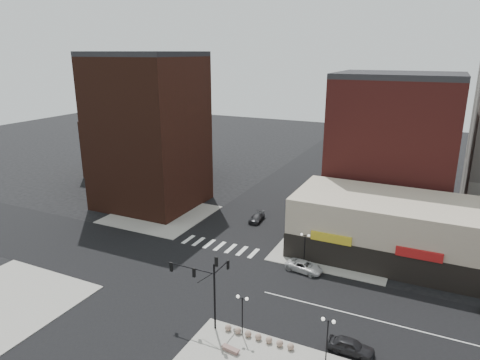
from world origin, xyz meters
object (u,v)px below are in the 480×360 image
at_px(street_lamp_se_a, 242,306).
at_px(white_suv, 304,267).
at_px(dark_sedan_north, 257,218).
at_px(traffic_signal, 207,280).
at_px(street_lamp_ne, 305,241).
at_px(street_lamp_se_b, 328,329).
at_px(dark_sedan_east, 351,346).
at_px(stone_bench, 231,349).

bearing_deg(street_lamp_se_a, white_suv, 84.04).
distance_m(white_suv, dark_sedan_north, 16.89).
distance_m(traffic_signal, street_lamp_ne, 16.62).
height_order(street_lamp_se_b, dark_sedan_east, street_lamp_se_b).
bearing_deg(dark_sedan_east, traffic_signal, 98.25).
bearing_deg(white_suv, street_lamp_ne, 26.83).
xyz_separation_m(dark_sedan_east, dark_sedan_north, (-19.83, 24.75, -0.10)).
relative_size(street_lamp_se_a, dark_sedan_north, 0.99).
distance_m(white_suv, stone_bench, 17.13).
xyz_separation_m(traffic_signal, white_suv, (5.28, 14.33, -4.33)).
bearing_deg(traffic_signal, white_suv, 69.79).
distance_m(street_lamp_se_b, dark_sedan_east, 3.69).
distance_m(street_lamp_ne, dark_sedan_north, 15.69).
distance_m(street_lamp_se_a, street_lamp_se_b, 8.00).
bearing_deg(white_suv, street_lamp_se_b, -147.92).
bearing_deg(stone_bench, dark_sedan_east, 33.30).
bearing_deg(dark_sedan_east, street_lamp_ne, 32.42).
bearing_deg(traffic_signal, dark_sedan_north, 103.42).
relative_size(traffic_signal, stone_bench, 4.43).
relative_size(street_lamp_se_a, white_suv, 0.92).
relative_size(street_lamp_ne, white_suv, 0.92).
bearing_deg(traffic_signal, dark_sedan_east, 7.74).
xyz_separation_m(dark_sedan_north, stone_bench, (10.17, -29.32, -0.28)).
xyz_separation_m(street_lamp_ne, white_suv, (0.51, -1.50, -2.66)).
bearing_deg(stone_bench, street_lamp_se_b, 25.90).
bearing_deg(stone_bench, street_lamp_ne, 95.09).
relative_size(traffic_signal, street_lamp_se_b, 1.87).
relative_size(street_lamp_se_b, dark_sedan_north, 0.99).
bearing_deg(stone_bench, white_suv, 93.12).
bearing_deg(white_suv, stone_bench, -176.89).
bearing_deg(white_suv, dark_sedan_east, -138.75).
distance_m(street_lamp_ne, white_suv, 3.10).
distance_m(white_suv, dark_sedan_east, 14.95).
distance_m(street_lamp_se_a, white_suv, 14.82).
height_order(white_suv, stone_bench, white_suv).
xyz_separation_m(dark_sedan_east, stone_bench, (-9.65, -4.57, -0.37)).
bearing_deg(dark_sedan_north, dark_sedan_east, -56.27).
bearing_deg(street_lamp_se_a, street_lamp_ne, 86.42).
distance_m(street_lamp_se_b, stone_bench, 8.85).
bearing_deg(traffic_signal, street_lamp_se_a, -2.57).
bearing_deg(traffic_signal, street_lamp_se_b, -0.82).
xyz_separation_m(street_lamp_se_a, street_lamp_se_b, (8.00, 0.00, 0.00)).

